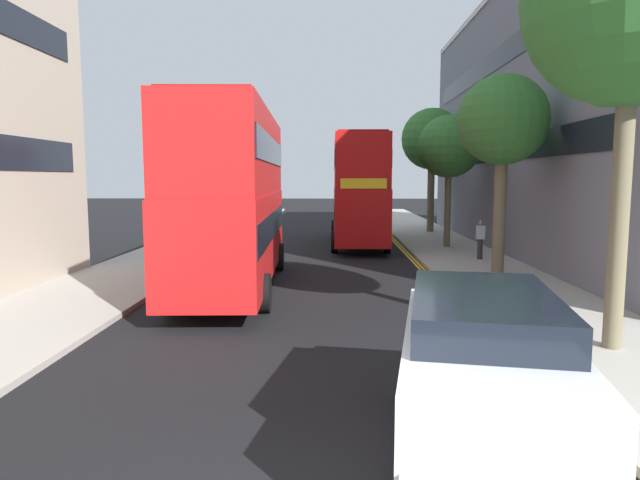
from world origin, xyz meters
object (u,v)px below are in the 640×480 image
Objects in this scene: double_decker_bus_away at (233,194)px; pedestrian_far at (480,239)px; taxi_minivan at (483,381)px; double_decker_bus_oncoming at (358,187)px.

double_decker_bus_away is 11.04m from pedestrian_far.
pedestrian_far is (9.33, 5.54, -2.04)m from double_decker_bus_away.
taxi_minivan is at bearing -65.37° from double_decker_bus_away.
double_decker_bus_away and double_decker_bus_oncoming have the same top height.
taxi_minivan is (0.56, -22.76, -1.96)m from double_decker_bus_oncoming.
pedestrian_far is (4.86, -6.24, -2.04)m from double_decker_bus_oncoming.
taxi_minivan is 3.12× the size of pedestrian_far.
taxi_minivan is at bearing -104.59° from pedestrian_far.
double_decker_bus_oncoming is 6.68× the size of pedestrian_far.
double_decker_bus_oncoming is 8.17m from pedestrian_far.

